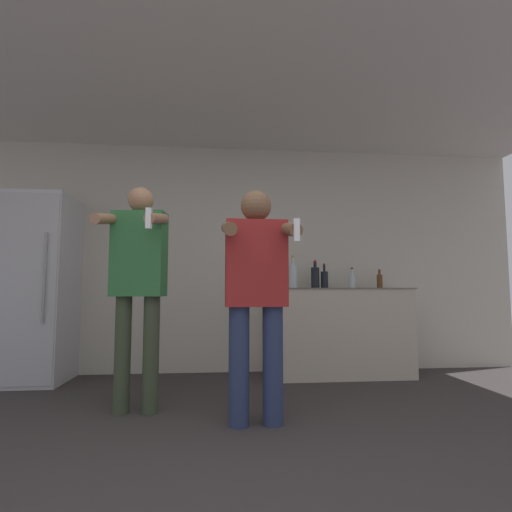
% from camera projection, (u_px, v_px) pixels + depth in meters
% --- Properties ---
extents(ground_plane, '(14.00, 14.00, 0.00)m').
position_uv_depth(ground_plane, '(220.00, 493.00, 1.77)').
color(ground_plane, '#383333').
extents(wall_back, '(7.00, 0.06, 2.55)m').
position_uv_depth(wall_back, '(220.00, 258.00, 4.55)').
color(wall_back, beige).
rests_on(wall_back, ground_plane).
extents(ceiling_slab, '(7.00, 3.18, 0.05)m').
position_uv_depth(ceiling_slab, '(222.00, 89.00, 3.32)').
color(ceiling_slab, silver).
rests_on(ceiling_slab, wall_back).
extents(refrigerator, '(0.62, 0.69, 1.86)m').
position_uv_depth(refrigerator, '(38.00, 288.00, 3.99)').
color(refrigerator, silver).
rests_on(refrigerator, ground_plane).
extents(counter, '(1.51, 0.62, 0.93)m').
position_uv_depth(counter, '(338.00, 331.00, 4.27)').
color(counter, '#BCB29E').
rests_on(counter, ground_plane).
extents(bottle_brown_liquor, '(0.07, 0.07, 0.23)m').
position_uv_depth(bottle_brown_liquor, '(352.00, 281.00, 4.35)').
color(bottle_brown_liquor, silver).
rests_on(bottle_brown_liquor, counter).
extents(bottle_tall_gin, '(0.06, 0.06, 0.22)m').
position_uv_depth(bottle_tall_gin, '(380.00, 280.00, 4.38)').
color(bottle_tall_gin, '#563314').
rests_on(bottle_tall_gin, counter).
extents(bottle_short_whiskey, '(0.08, 0.08, 0.27)m').
position_uv_depth(bottle_short_whiskey, '(324.00, 279.00, 4.32)').
color(bottle_short_whiskey, black).
rests_on(bottle_short_whiskey, counter).
extents(bottle_amber_bourbon, '(0.09, 0.09, 0.31)m').
position_uv_depth(bottle_amber_bourbon, '(315.00, 277.00, 4.32)').
color(bottle_amber_bourbon, black).
rests_on(bottle_amber_bourbon, counter).
extents(bottle_clear_vodka, '(0.09, 0.09, 0.35)m').
position_uv_depth(bottle_clear_vodka, '(293.00, 276.00, 4.29)').
color(bottle_clear_vodka, silver).
rests_on(bottle_clear_vodka, counter).
extents(person_woman_foreground, '(0.49, 0.51, 1.60)m').
position_uv_depth(person_woman_foreground, '(256.00, 288.00, 2.73)').
color(person_woman_foreground, navy).
rests_on(person_woman_foreground, ground_plane).
extents(person_man_side, '(0.49, 0.54, 1.69)m').
position_uv_depth(person_man_side, '(138.00, 275.00, 3.01)').
color(person_man_side, '#38422D').
rests_on(person_man_side, ground_plane).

